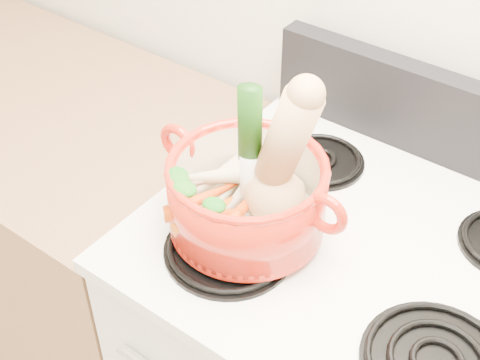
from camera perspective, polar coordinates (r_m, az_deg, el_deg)
The scene contains 20 objects.
cooktop at distance 1.19m, azimuth 11.10°, elevation -5.98°, with size 0.78×0.67×0.03m, color silver.
control_backsplash at distance 1.35m, azimuth 17.67°, elevation 4.73°, with size 0.76×0.05×0.18m, color black.
counter_left at distance 2.07m, azimuth -17.72°, elevation -2.21°, with size 1.36×0.65×0.90m, color #8A6041.
burner_front_left at distance 1.15m, azimuth -0.97°, elevation -5.79°, with size 0.22×0.22×0.02m, color black.
burner_back_left at distance 1.33m, azimuth 6.91°, elevation 1.72°, with size 0.17×0.17×0.02m, color black.
dutch_oven at distance 1.13m, azimuth 0.61°, elevation -1.40°, with size 0.27×0.27×0.13m, color #B41E0F.
pot_handle_left at distance 1.17m, azimuth -5.35°, elevation 3.21°, with size 0.07×0.07×0.02m, color #B41E0F.
pot_handle_right at distance 1.04m, azimuth 7.38°, elevation -2.88°, with size 0.07×0.07×0.02m, color #B41E0F.
squash at distance 1.06m, azimuth 3.15°, elevation 2.16°, with size 0.11×0.11×0.27m, color tan, non-canonical shape.
leek at distance 1.08m, azimuth 0.94°, elevation 2.73°, with size 0.04×0.04×0.26m, color silver.
ginger at distance 1.18m, azimuth 3.09°, elevation -0.34°, with size 0.08×0.06×0.05m, color tan.
parsnip_0 at distance 1.19m, azimuth -0.40°, elevation 0.13°, with size 0.04×0.04×0.20m, color beige.
parsnip_1 at distance 1.19m, azimuth -1.40°, elevation 0.74°, with size 0.04×0.04×0.20m, color beige.
parsnip_2 at distance 1.16m, azimuth 0.90°, elevation -0.06°, with size 0.04×0.04×0.19m, color beige.
parsnip_3 at distance 1.17m, azimuth -2.08°, elevation 0.44°, with size 0.04×0.04×0.18m, color beige.
parsnip_4 at distance 1.18m, azimuth -0.07°, elevation 1.13°, with size 0.04×0.04×0.19m, color beige.
carrot_0 at distance 1.13m, azimuth -2.03°, elevation -2.69°, with size 0.03×0.03×0.16m, color #CD5F0A.
carrot_1 at distance 1.15m, azimuth -3.20°, elevation -1.67°, with size 0.03×0.03×0.14m, color #C9450A.
carrot_2 at distance 1.11m, azimuth 0.20°, elevation -2.59°, with size 0.03×0.03×0.16m, color #BE3809.
carrot_3 at distance 1.10m, azimuth -3.09°, elevation -2.95°, with size 0.03×0.03×0.13m, color #D8540A.
Camera 1 is at (0.30, 0.62, 1.78)m, focal length 50.00 mm.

